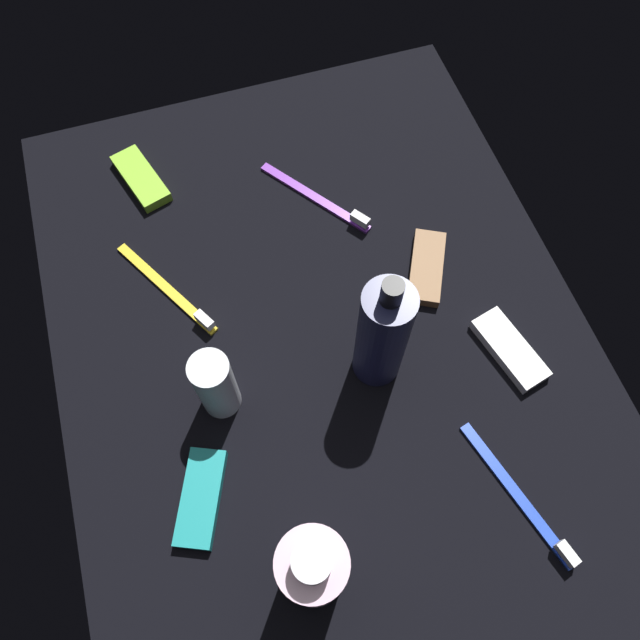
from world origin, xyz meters
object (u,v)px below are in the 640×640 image
object	(u,v)px
deodorant_stick	(216,385)
snack_bar_white	(510,349)
snack_bar_lime	(141,178)
toothbrush_blue	(524,502)
snack_bar_brown	(427,268)
snack_bar_teal	(201,498)
toothbrush_purple	(321,200)
bodywash_bottle	(313,570)
toothbrush_yellow	(171,292)
lotion_bottle	(382,335)

from	to	relation	value
deodorant_stick	snack_bar_white	xyz separation A→B (cm)	(4.49, 34.43, -4.60)
snack_bar_white	snack_bar_lime	size ratio (longest dim) A/B	1.00
snack_bar_lime	deodorant_stick	bearing A→B (deg)	-12.08
toothbrush_blue	snack_bar_brown	distance (cm)	30.26
snack_bar_teal	deodorant_stick	bearing A→B (deg)	178.37
toothbrush_blue	snack_bar_lime	world-z (taller)	toothbrush_blue
toothbrush_purple	snack_bar_lime	size ratio (longest dim) A/B	1.47
bodywash_bottle	toothbrush_yellow	xyz separation A→B (cm)	(-36.90, -7.25, -8.42)
snack_bar_brown	snack_bar_teal	bearing A→B (deg)	-33.03
lotion_bottle	snack_bar_teal	distance (cm)	26.35
bodywash_bottle	toothbrush_purple	size ratio (longest dim) A/B	1.28
toothbrush_blue	snack_bar_white	size ratio (longest dim) A/B	1.70
lotion_bottle	snack_bar_teal	size ratio (longest dim) A/B	1.90
toothbrush_blue	snack_bar_white	distance (cm)	17.76
toothbrush_yellow	snack_bar_brown	distance (cm)	32.54
lotion_bottle	snack_bar_lime	xyz separation A→B (cm)	(-35.44, -21.71, -7.96)
deodorant_stick	snack_bar_teal	bearing A→B (deg)	-25.14
lotion_bottle	toothbrush_purple	bearing A→B (deg)	177.76
snack_bar_lime	toothbrush_purple	bearing A→B (deg)	47.10
bodywash_bottle	snack_bar_teal	bearing A→B (deg)	-139.83
deodorant_stick	snack_bar_brown	world-z (taller)	deodorant_stick
toothbrush_purple	lotion_bottle	bearing A→B (deg)	-2.24
snack_bar_white	snack_bar_teal	world-z (taller)	same
lotion_bottle	deodorant_stick	distance (cm)	18.94
deodorant_stick	toothbrush_blue	bearing A→B (deg)	53.22
bodywash_bottle	snack_bar_white	size ratio (longest dim) A/B	1.88
snack_bar_teal	toothbrush_blue	bearing A→B (deg)	95.31
snack_bar_white	snack_bar_brown	distance (cm)	14.57
lotion_bottle	toothbrush_blue	bearing A→B (deg)	25.89
deodorant_stick	snack_bar_teal	xyz separation A→B (cm)	(10.27, -4.82, -4.60)
lotion_bottle	toothbrush_purple	size ratio (longest dim) A/B	1.29
toothbrush_purple	toothbrush_blue	distance (cm)	45.39
deodorant_stick	toothbrush_purple	world-z (taller)	deodorant_stick
lotion_bottle	bodywash_bottle	xyz separation A→B (cm)	(20.13, -14.09, 0.32)
toothbrush_yellow	snack_bar_teal	bearing A→B (deg)	-4.60
bodywash_bottle	snack_bar_lime	bearing A→B (deg)	-172.19
lotion_bottle	toothbrush_yellow	bearing A→B (deg)	-128.16
snack_bar_brown	snack_bar_lime	distance (cm)	40.92
toothbrush_purple	toothbrush_yellow	bearing A→B (deg)	-70.70
snack_bar_brown	snack_bar_white	bearing A→B (deg)	48.52
toothbrush_purple	snack_bar_white	bearing A→B (deg)	28.08
deodorant_stick	toothbrush_purple	distance (cm)	30.86
deodorant_stick	snack_bar_teal	distance (cm)	12.24
snack_bar_brown	lotion_bottle	bearing A→B (deg)	-18.47
snack_bar_teal	bodywash_bottle	bearing A→B (deg)	63.68
lotion_bottle	toothbrush_blue	world-z (taller)	lotion_bottle
lotion_bottle	snack_bar_brown	xyz separation A→B (cm)	(-10.28, 10.55, -7.96)
toothbrush_yellow	lotion_bottle	bearing A→B (deg)	51.84
toothbrush_blue	snack_bar_teal	xyz separation A→B (cm)	(-10.88, -33.11, 0.14)
snack_bar_lime	toothbrush_blue	bearing A→B (deg)	12.26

